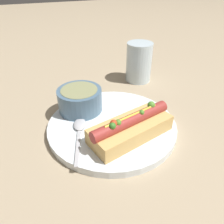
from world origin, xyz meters
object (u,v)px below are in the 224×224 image
object	(u,v)px
soup_bowl	(80,99)
spoon	(79,129)
hot_dog	(131,127)
drinking_glass	(139,62)

from	to	relation	value
soup_bowl	spoon	size ratio (longest dim) A/B	0.74
hot_dog	spoon	world-z (taller)	hot_dog
hot_dog	soup_bowl	xyz separation A→B (m)	(-0.07, 0.13, 0.01)
spoon	drinking_glass	bearing A→B (deg)	-32.60
drinking_glass	spoon	bearing A→B (deg)	-139.58
hot_dog	drinking_glass	bearing A→B (deg)	45.39
spoon	soup_bowl	bearing A→B (deg)	0.99
hot_dog	soup_bowl	world-z (taller)	hot_dog
soup_bowl	drinking_glass	distance (m)	0.25
spoon	hot_dog	bearing A→B (deg)	-103.38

